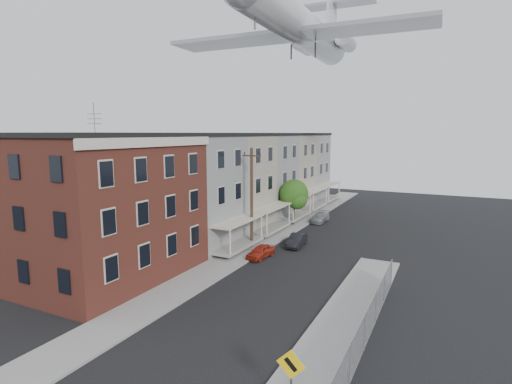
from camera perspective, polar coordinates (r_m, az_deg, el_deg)
ground at (r=19.57m, az=-10.71°, el=-23.37°), size 120.00×120.00×0.00m
sidewalk_left at (r=41.62m, az=3.26°, el=-5.80°), size 3.00×62.00×0.12m
sidewalk_right at (r=22.22m, az=11.68°, el=-19.11°), size 3.00×26.00×0.12m
curb_left at (r=41.09m, az=5.14°, el=-5.99°), size 0.15×62.00×0.14m
curb_right at (r=22.56m, az=7.93°, el=-18.53°), size 0.15×26.00×0.14m
corner_building at (r=30.43m, az=-21.19°, el=-1.81°), size 10.31×12.30×12.15m
row_house_a at (r=37.39m, az=-10.41°, el=0.38°), size 11.98×7.00×10.30m
row_house_b at (r=43.16m, az=-4.86°, el=1.55°), size 11.98×7.00×10.30m
row_house_c at (r=49.24m, az=-0.65°, el=2.42°), size 11.98×7.00×10.30m
row_house_d at (r=55.54m, az=2.63°, el=3.10°), size 11.98×7.00×10.30m
row_house_e at (r=61.99m, az=5.23°, el=3.62°), size 11.98×7.00×10.30m
chainlink_fence at (r=20.64m, az=15.27°, el=-18.58°), size 0.06×18.06×1.90m
warning_sign at (r=15.45m, az=5.01°, el=-24.46°), size 1.10×0.11×2.80m
utility_pole at (r=35.39m, az=-0.63°, el=-0.68°), size 1.80×0.26×9.00m
street_tree at (r=44.44m, az=5.55°, el=-0.45°), size 3.22×3.20×5.20m
car_near at (r=33.43m, az=0.65°, el=-8.51°), size 1.58×3.25×1.07m
car_mid at (r=36.85m, az=5.82°, el=-6.90°), size 1.47×3.51×1.13m
car_far at (r=47.16m, az=9.11°, el=-3.59°), size 1.61×3.82×1.10m
airplane at (r=45.05m, az=6.62°, el=22.18°), size 26.73×30.51×8.87m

